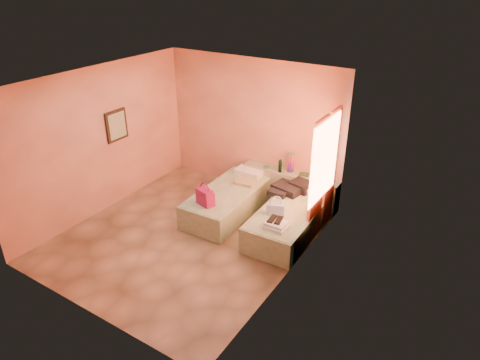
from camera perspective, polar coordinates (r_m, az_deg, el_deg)
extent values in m
plane|color=tan|center=(7.86, -6.92, -7.29)|extent=(4.50, 4.50, 0.00)
cube|color=#F5A483|center=(8.88, 1.70, 7.17)|extent=(4.00, 0.02, 2.80)
cube|color=#F5A483|center=(8.52, -18.06, 4.94)|extent=(0.02, 4.50, 2.80)
cube|color=#F5A483|center=(6.21, 6.95, -2.13)|extent=(0.02, 4.50, 2.80)
cube|color=white|center=(6.72, -8.25, 12.90)|extent=(4.00, 4.50, 0.02)
cube|color=#F2BB96|center=(7.21, 11.22, 2.70)|extent=(0.02, 1.10, 1.40)
cube|color=#D35A32|center=(7.25, 10.24, -0.16)|extent=(0.05, 0.55, 2.20)
cube|color=#D35A32|center=(7.75, 11.98, 1.54)|extent=(0.05, 0.45, 2.20)
cube|color=black|center=(8.67, -16.14, 7.00)|extent=(0.04, 0.50, 0.60)
cube|color=#AC8939|center=(8.21, 10.98, 5.37)|extent=(0.25, 0.04, 0.30)
cube|color=#929F82|center=(8.78, 6.59, -0.93)|extent=(2.05, 0.30, 0.65)
cube|color=#A7BF9A|center=(8.36, -1.62, -2.85)|extent=(0.97, 2.03, 0.50)
cube|color=#A7BF9A|center=(7.79, 6.58, -5.42)|extent=(0.97, 2.03, 0.50)
cylinder|color=#12321A|center=(8.59, 5.37, 1.86)|extent=(0.08, 0.08, 0.26)
cube|color=#A2134E|center=(8.59, 6.80, 2.32)|extent=(0.10, 0.10, 0.40)
cylinder|color=#48855B|center=(8.78, 3.57, 1.70)|extent=(0.17, 0.17, 0.03)
cube|color=#254629|center=(8.56, 8.56, 0.75)|extent=(0.22, 0.18, 0.03)
cube|color=white|center=(8.39, 10.89, 0.75)|extent=(0.21, 0.21, 0.24)
cube|color=#A2134E|center=(7.70, -4.65, -2.22)|extent=(0.37, 0.27, 0.31)
cube|color=tan|center=(8.46, 0.75, -0.27)|extent=(0.42, 0.36, 0.07)
cube|color=black|center=(8.17, 6.69, -1.08)|extent=(0.65, 0.65, 0.17)
cube|color=#4762AA|center=(7.44, 4.76, -3.88)|extent=(0.34, 0.25, 0.20)
cube|color=white|center=(7.09, 4.92, -6.04)|extent=(0.36, 0.31, 0.10)
cube|color=black|center=(7.12, 4.70, -5.29)|extent=(0.21, 0.27, 0.03)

